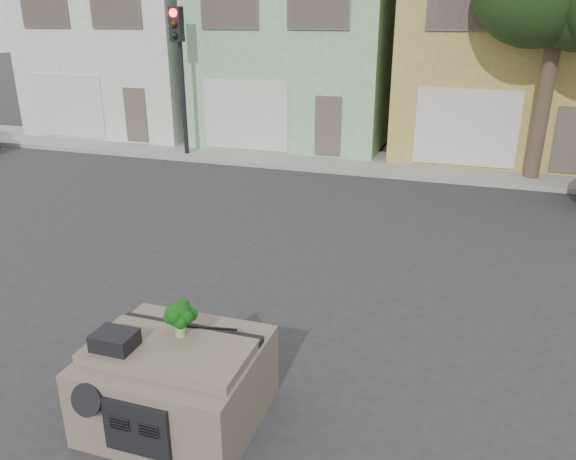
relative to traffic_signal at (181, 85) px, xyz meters
The scene contains 11 objects.
ground_plane 11.79m from the traffic_signal, 55.62° to the right, with size 120.00×120.00×0.00m, color #303033.
sidewalk 7.03m from the traffic_signal, ahead, with size 40.00×3.00×0.15m, color gray.
townhouse_white 6.84m from the traffic_signal, 131.99° to the left, with size 7.20×8.20×7.55m, color silver.
townhouse_mint 5.96m from the traffic_signal, 59.04° to the left, with size 7.20×8.20×7.55m, color #8BC189.
townhouse_tan 11.69m from the traffic_signal, 25.46° to the left, with size 7.20×8.20×7.55m, color tan.
traffic_signal is the anchor object (origin of this frame).
tree_near 11.63m from the traffic_signal, ahead, with size 4.40×4.00×8.50m, color #1E3613.
car_dashboard 14.23m from the traffic_signal, 62.53° to the right, with size 2.00×1.80×1.12m, color #6F6150.
instrument_hump 14.21m from the traffic_signal, 65.26° to the right, with size 0.48×0.38×0.20m, color black.
wiper_arm 13.96m from the traffic_signal, 60.78° to the right, with size 0.70×0.03×0.02m, color black.
broccoli 14.04m from the traffic_signal, 62.23° to the right, with size 0.38×0.38×0.47m, color #0C390B.
Camera 1 is at (3.09, -8.08, 4.75)m, focal length 35.00 mm.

